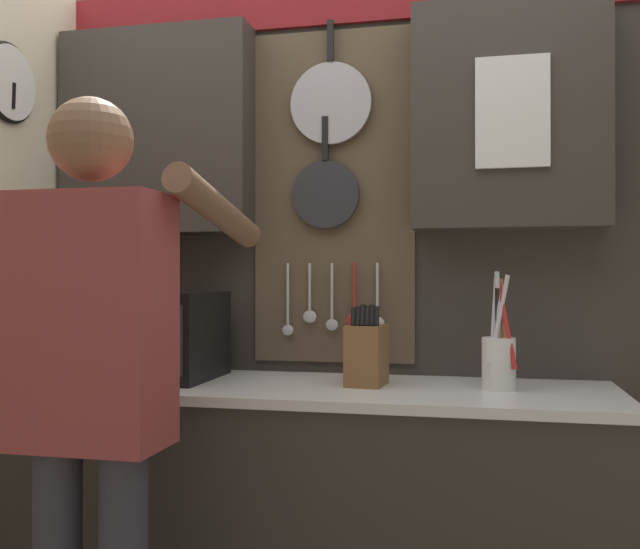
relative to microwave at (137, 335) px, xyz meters
The scene contains 6 objects.
base_cabinet_counter 0.85m from the microwave, ahead, with size 1.93×0.60×0.92m.
back_wall_unit 0.73m from the microwave, 22.96° to the left, with size 2.50×0.22×2.33m.
microwave is the anchor object (origin of this frame).
knife_block 0.78m from the microwave, ahead, with size 0.12×0.16×0.26m.
utensil_crock 1.19m from the microwave, ahead, with size 0.10×0.10×0.36m.
person 0.63m from the microwave, 72.99° to the right, with size 0.54×0.67×1.71m.
Camera 1 is at (0.54, -2.20, 1.26)m, focal length 40.00 mm.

